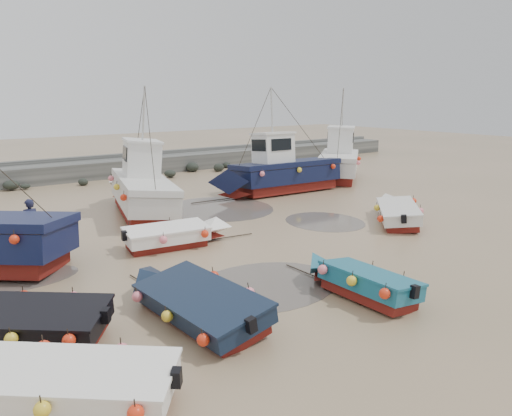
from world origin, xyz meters
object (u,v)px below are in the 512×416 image
at_px(dinghy_0, 47,379).
at_px(cabin_boat_1, 139,187).
at_px(dinghy_3, 398,210).
at_px(dinghy_5, 175,232).
at_px(dinghy_2, 358,278).
at_px(dinghy_4, 5,318).
at_px(cabin_boat_3, 339,159).
at_px(person, 33,247).
at_px(cabin_boat_2, 279,171).
at_px(dinghy_1, 196,298).

relative_size(dinghy_0, cabin_boat_1, 0.55).
distance_m(dinghy_3, dinghy_5, 10.61).
bearing_deg(dinghy_2, cabin_boat_1, 92.90).
xyz_separation_m(dinghy_4, cabin_boat_3, (23.72, 11.88, 0.85)).
relative_size(dinghy_5, person, 2.85).
height_order(cabin_boat_1, cabin_boat_3, same).
xyz_separation_m(dinghy_5, person, (-4.53, 3.28, -0.56)).
height_order(dinghy_0, dinghy_2, same).
distance_m(dinghy_3, cabin_boat_1, 12.61).
bearing_deg(cabin_boat_2, dinghy_1, 136.89).
bearing_deg(dinghy_4, dinghy_3, -44.61).
xyz_separation_m(dinghy_0, dinghy_3, (17.04, 5.04, 0.00)).
height_order(dinghy_2, cabin_boat_2, cabin_boat_2).
relative_size(dinghy_3, person, 2.72).
distance_m(dinghy_5, cabin_boat_3, 18.47).
relative_size(dinghy_0, cabin_boat_3, 0.72).
distance_m(cabin_boat_2, cabin_boat_3, 6.91).
relative_size(dinghy_1, cabin_boat_2, 0.65).
xyz_separation_m(cabin_boat_1, person, (-5.74, -2.78, -1.34)).
height_order(dinghy_1, dinghy_3, same).
height_order(dinghy_0, dinghy_1, same).
bearing_deg(dinghy_1, dinghy_0, -161.42).
bearing_deg(dinghy_3, dinghy_4, -128.51).
height_order(dinghy_1, person, dinghy_1).
bearing_deg(cabin_boat_1, person, -138.86).
bearing_deg(dinghy_3, cabin_boat_3, 103.12).
xyz_separation_m(dinghy_3, cabin_boat_3, (6.58, 10.20, 0.85)).
bearing_deg(dinghy_2, person, 120.48).
bearing_deg(cabin_boat_1, dinghy_5, -86.01).
distance_m(dinghy_1, cabin_boat_2, 17.47).
bearing_deg(dinghy_5, dinghy_1, -15.17).
height_order(dinghy_1, dinghy_5, same).
bearing_deg(dinghy_2, dinghy_3, 30.59).
height_order(dinghy_5, cabin_boat_1, cabin_boat_1).
bearing_deg(dinghy_2, dinghy_4, 159.28).
relative_size(dinghy_2, cabin_boat_2, 0.53).
bearing_deg(cabin_boat_2, cabin_boat_1, 92.93).
height_order(cabin_boat_2, person, cabin_boat_2).
height_order(dinghy_3, cabin_boat_3, cabin_boat_3).
bearing_deg(dinghy_0, dinghy_2, -48.97).
xyz_separation_m(dinghy_3, cabin_boat_1, (-9.05, 8.74, 0.81)).
bearing_deg(dinghy_4, cabin_boat_2, -18.83).
bearing_deg(dinghy_5, cabin_boat_1, 176.51).
distance_m(dinghy_0, dinghy_4, 3.37).
height_order(dinghy_3, dinghy_5, same).
height_order(dinghy_0, cabin_boat_1, cabin_boat_1).
xyz_separation_m(dinghy_2, cabin_boat_2, (8.10, 13.63, 0.78)).
distance_m(cabin_boat_2, person, 14.94).
bearing_deg(dinghy_3, dinghy_1, -119.44).
bearing_deg(dinghy_0, dinghy_5, -0.78).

